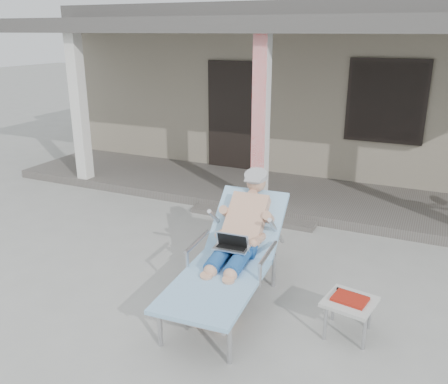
% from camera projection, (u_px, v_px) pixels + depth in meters
% --- Properties ---
extents(ground, '(60.00, 60.00, 0.00)m').
position_uv_depth(ground, '(197.00, 271.00, 5.82)').
color(ground, '#9E9E99').
rests_on(ground, ground).
extents(house, '(10.40, 5.40, 3.30)m').
position_uv_depth(house, '(327.00, 82.00, 10.88)').
color(house, gray).
rests_on(house, ground).
extents(porch_deck, '(10.00, 2.00, 0.15)m').
position_uv_depth(porch_deck, '(276.00, 193.00, 8.38)').
color(porch_deck, '#605B56').
rests_on(porch_deck, ground).
extents(porch_overhang, '(10.00, 2.30, 2.85)m').
position_uv_depth(porch_overhang, '(280.00, 31.00, 7.46)').
color(porch_overhang, silver).
rests_on(porch_overhang, porch_deck).
extents(porch_step, '(2.00, 0.30, 0.07)m').
position_uv_depth(porch_step, '(252.00, 217.00, 7.40)').
color(porch_step, '#605B56').
rests_on(porch_step, ground).
extents(lounger, '(0.91, 2.14, 1.37)m').
position_uv_depth(lounger, '(234.00, 227.00, 4.97)').
color(lounger, '#B7B7BC').
rests_on(lounger, ground).
extents(side_table, '(0.52, 0.52, 0.40)m').
position_uv_depth(side_table, '(350.00, 303.00, 4.50)').
color(side_table, '#BBBBB6').
rests_on(side_table, ground).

